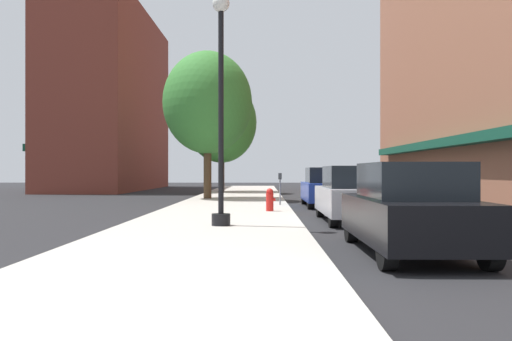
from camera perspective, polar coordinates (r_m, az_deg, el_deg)
ground_plane at (r=23.76m, az=7.19°, el=-3.71°), size 90.00×90.00×0.00m
sidewalk_slab at (r=24.64m, az=-2.38°, el=-3.44°), size 4.80×50.00×0.12m
building_far_background at (r=44.67m, az=-15.45°, el=7.19°), size 6.80×18.00×14.34m
lamppost at (r=13.50m, az=-3.84°, el=7.13°), size 0.48×0.48×5.90m
fire_hydrant at (r=18.25m, az=1.52°, el=-3.18°), size 0.33×0.26×0.79m
parking_meter_near at (r=21.56m, az=2.63°, el=-1.56°), size 0.14×0.09×1.31m
tree_near at (r=35.56m, az=-3.78°, el=5.24°), size 4.75×4.75×7.42m
tree_mid at (r=26.96m, az=-5.30°, el=7.35°), size 4.54×4.54×7.49m
car_black at (r=9.91m, az=16.37°, el=-4.12°), size 1.80×4.30×1.66m
car_silver at (r=15.77m, az=10.47°, el=-2.62°), size 1.80×4.30×1.66m
car_blue at (r=22.37m, az=7.58°, el=-1.86°), size 1.80×4.30×1.66m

